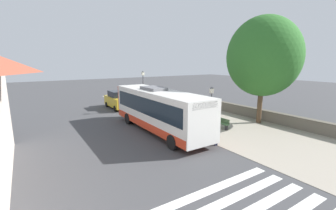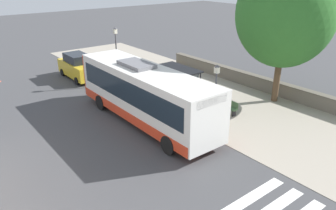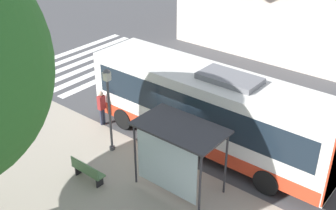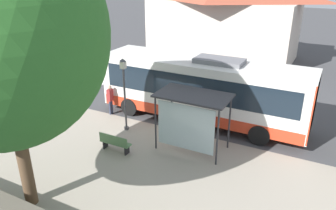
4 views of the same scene
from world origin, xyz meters
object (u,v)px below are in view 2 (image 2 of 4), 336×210
Objects in this scene: pedestrian at (224,127)px; shade_tree at (286,13)px; bus_shelter at (178,74)px; bench at (228,106)px; street_lamp_far at (216,90)px; parked_car_behind_bus at (78,67)px; street_lamp_near at (116,52)px; bus at (145,93)px.

shade_tree is (-7.45, -2.04, 5.00)m from pedestrian.
bus_shelter is 5.91m from pedestrian.
street_lamp_far reaches higher than bench.
bus_shelter is at bearing -30.89° from shade_tree.
parked_car_behind_bus is (2.39, -13.63, -1.24)m from street_lamp_far.
street_lamp_near reaches higher than bus_shelter.
pedestrian is at bearing 15.30° from shade_tree.
bus_shelter is 3.83m from bench.
bus_shelter is at bearing 105.42° from parked_car_behind_bus.
parked_car_behind_bus is at bearing -57.27° from shade_tree.
pedestrian is 9.20m from shade_tree.
bus_shelter is (-3.18, -0.73, 0.38)m from bus.
bus_shelter reaches higher than bench.
bus_shelter reaches higher than parked_car_behind_bus.
shade_tree is at bearing 125.38° from street_lamp_near.
bench is 6.98m from shade_tree.
street_lamp_near is at bearing -86.02° from street_lamp_far.
pedestrian is 0.18× the size of shade_tree.
bus_shelter is at bearing -59.92° from bench.
bus is 6.33× the size of pedestrian.
street_lamp_near is at bearing -54.62° from shade_tree.
shade_tree is at bearing -164.70° from pedestrian.
bus is 4.15m from street_lamp_far.
shade_tree is (-6.25, -0.19, 3.77)m from street_lamp_far.
bus is at bearing 12.90° from bus_shelter.
pedestrian is 0.37× the size of parked_car_behind_bus.
bench is 0.32× the size of street_lamp_near.
street_lamp_near is at bearing -73.38° from bench.
parked_car_behind_bus is at bearing -65.16° from street_lamp_near.
street_lamp_near reaches higher than bench.
bus is at bearing 72.91° from street_lamp_near.
shade_tree reaches higher than bench.
pedestrian is 1.16× the size of bench.
bus reaches higher than bus_shelter.
pedestrian is 2.52m from street_lamp_far.
bench is at bearing -8.00° from shade_tree.
street_lamp_far is at bearing 84.76° from bus_shelter.
bus_shelter is 7.86m from shade_tree.
street_lamp_near is (1.04, -6.24, 0.50)m from bus_shelter.
street_lamp_far is (-2.84, 3.00, 0.41)m from bus.
shade_tree is at bearing 149.11° from bus_shelter.
bench is (-1.71, 2.94, -1.75)m from bus_shelter.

